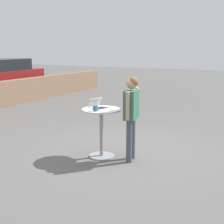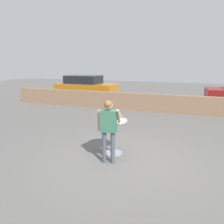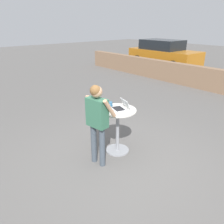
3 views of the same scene
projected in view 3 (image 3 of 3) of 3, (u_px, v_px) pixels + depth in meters
name	position (u px, v px, depth m)	size (l,w,h in m)	color
ground_plane	(120.00, 163.00, 4.29)	(50.00, 50.00, 0.00)	#5B5956
cafe_table	(118.00, 124.00, 4.48)	(0.75, 0.75, 0.95)	gray
laptop	(121.00, 107.00, 4.37)	(0.37, 0.39, 0.19)	silver
coffee_mug	(110.00, 104.00, 4.49)	(0.13, 0.09, 0.10)	#336084
standing_person	(97.00, 116.00, 3.92)	(0.54, 0.40, 1.58)	#424C56
parked_car_further_down	(163.00, 54.00, 13.01)	(4.25, 1.95, 1.64)	#B76B19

